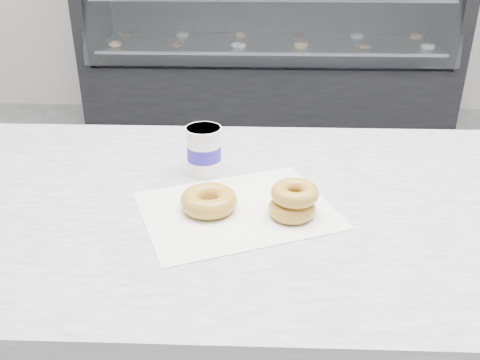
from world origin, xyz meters
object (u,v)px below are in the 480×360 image
(coffee_cup, at_px, (204,150))
(donut_stack, at_px, (293,201))
(display_case, at_px, (269,56))
(donut_single, at_px, (209,201))

(coffee_cup, bearing_deg, donut_stack, -40.52)
(display_case, relative_size, donut_single, 22.79)
(donut_single, height_order, coffee_cup, coffee_cup)
(donut_stack, relative_size, coffee_cup, 0.91)
(donut_single, distance_m, donut_stack, 0.15)
(display_case, distance_m, coffee_cup, 2.65)
(display_case, height_order, donut_stack, display_case)
(donut_stack, xyz_separation_m, coffee_cup, (-0.18, 0.17, 0.02))
(display_case, bearing_deg, donut_single, -93.18)
(donut_single, bearing_deg, coffee_cup, 98.32)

